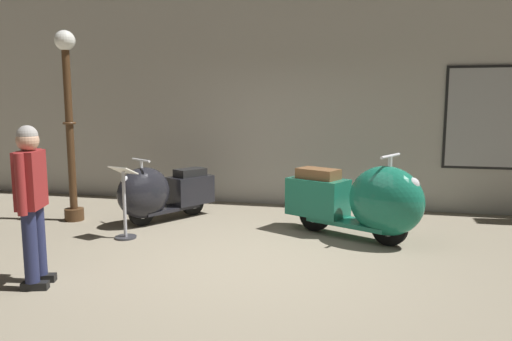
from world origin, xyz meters
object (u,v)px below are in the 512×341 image
Objects in this scene: scooter_0 at (159,193)px; visitor_0 at (31,195)px; info_stanchion at (125,209)px; lamppost at (69,116)px; scooter_1 at (364,201)px.

scooter_0 is 2.64m from visitor_0.
scooter_0 is at bearing 85.29° from info_stanchion.
info_stanchion is at bearing 26.85° from scooter_0.
visitor_0 reaches higher than scooter_0.
visitor_0 is at bearing 29.03° from scooter_0.
lamppost is 1.83m from info_stanchion.
scooter_0 is 2.97m from scooter_1.
scooter_0 is 1.65× the size of info_stanchion.
scooter_1 is (2.96, -0.29, 0.08)m from scooter_0.
lamppost is 2.91× the size of info_stanchion.
lamppost is at bearing -49.61° from scooter_0.
lamppost is 2.75m from visitor_0.
info_stanchion is (0.04, 1.69, -0.51)m from visitor_0.
visitor_0 reaches higher than scooter_1.
scooter_1 reaches higher than info_stanchion.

